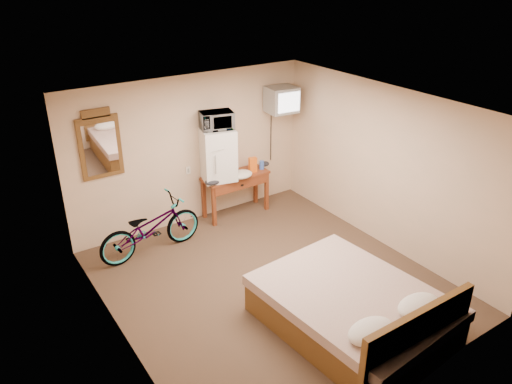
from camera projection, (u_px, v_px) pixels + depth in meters
room at (272, 203)px, 6.47m from camera, size 4.60×4.64×2.50m
desk at (237, 182)px, 8.59m from camera, size 1.18×0.46×0.75m
mini_fridge at (218, 154)px, 8.22m from camera, size 0.63×0.62×0.87m
microwave at (217, 120)px, 7.97m from camera, size 0.59×0.47×0.29m
snack_bag at (253, 165)px, 8.60m from camera, size 0.14×0.09×0.27m
blue_cup at (262, 165)px, 8.75m from camera, size 0.09×0.09×0.15m
cloth_cream at (241, 175)px, 8.40m from camera, size 0.40×0.31×0.12m
cloth_dark_a at (213, 182)px, 8.17m from camera, size 0.27×0.20×0.10m
cloth_dark_b at (264, 164)px, 8.88m from camera, size 0.19×0.15×0.08m
crt_television at (282, 100)px, 8.51m from camera, size 0.54×0.61×0.44m
wall_mirror at (100, 145)px, 7.26m from camera, size 0.62×0.04×1.05m
bicycle at (150, 228)px, 7.53m from camera, size 1.69×0.70×0.87m
bed at (355, 311)px, 5.99m from camera, size 1.83×2.32×0.90m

